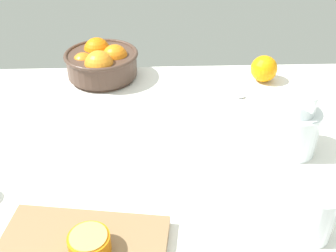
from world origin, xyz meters
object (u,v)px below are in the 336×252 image
at_px(fruit_bowl, 101,62).
at_px(juice_pitcher, 293,129).
at_px(orange_half_0, 89,243).
at_px(spoon, 228,93).
at_px(second_glass, 314,217).
at_px(loose_orange_0, 264,69).

xyz_separation_m(fruit_bowl, juice_pitcher, (0.49, -0.39, 0.00)).
height_order(fruit_bowl, orange_half_0, fruit_bowl).
bearing_deg(spoon, fruit_bowl, 162.98).
height_order(orange_half_0, spoon, orange_half_0).
xyz_separation_m(second_glass, loose_orange_0, (0.05, 0.62, -0.00)).
xyz_separation_m(fruit_bowl, spoon, (0.38, -0.12, -0.05)).
height_order(juice_pitcher, second_glass, juice_pitcher).
relative_size(second_glass, loose_orange_0, 1.27).
distance_m(orange_half_0, loose_orange_0, 0.80).
xyz_separation_m(fruit_bowl, second_glass, (0.45, -0.65, -0.01)).
bearing_deg(loose_orange_0, spoon, -146.13).
bearing_deg(juice_pitcher, loose_orange_0, 87.53).
relative_size(second_glass, orange_half_0, 1.42).
height_order(second_glass, orange_half_0, second_glass).
bearing_deg(spoon, juice_pitcher, -68.68).
bearing_deg(spoon, second_glass, -82.64).
distance_m(juice_pitcher, loose_orange_0, 0.35).
distance_m(fruit_bowl, orange_half_0, 0.70).
height_order(fruit_bowl, spoon, fruit_bowl).
xyz_separation_m(juice_pitcher, orange_half_0, (-0.44, -0.30, -0.02)).
distance_m(second_glass, loose_orange_0, 0.62).
xyz_separation_m(juice_pitcher, loose_orange_0, (0.02, 0.35, -0.02)).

